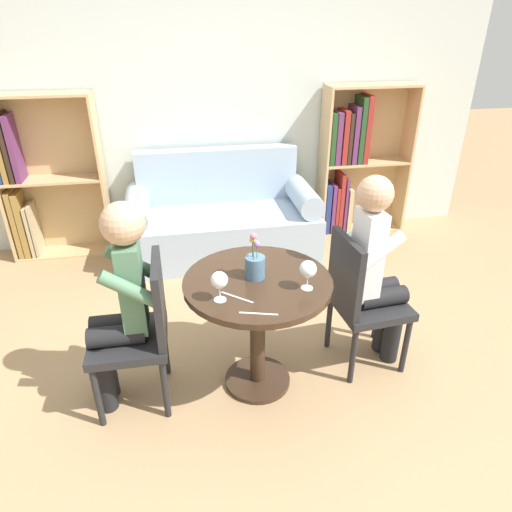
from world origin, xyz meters
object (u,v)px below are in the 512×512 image
(chair_right, at_px, (360,297))
(chair_left, at_px, (141,328))
(wine_glass_right, at_px, (308,270))
(couch, at_px, (222,221))
(person_left, at_px, (120,302))
(wine_glass_left, at_px, (219,280))
(flower_vase, at_px, (255,265))
(person_right, at_px, (377,269))
(bookshelf_left, at_px, (39,182))
(bookshelf_right, at_px, (352,162))

(chair_right, bearing_deg, chair_left, 88.33)
(wine_glass_right, bearing_deg, chair_left, 171.06)
(couch, bearing_deg, person_left, -112.47)
(person_left, bearing_deg, couch, 158.08)
(chair_left, distance_m, wine_glass_left, 0.58)
(wine_glass_right, relative_size, flower_vase, 0.58)
(person_right, bearing_deg, person_left, 88.38)
(bookshelf_left, relative_size, person_left, 1.18)
(chair_left, height_order, person_left, person_left)
(chair_right, xyz_separation_m, flower_vase, (-0.66, -0.05, 0.32))
(chair_left, height_order, flower_vase, flower_vase)
(couch, relative_size, flower_vase, 6.10)
(bookshelf_right, distance_m, person_left, 2.92)
(person_right, height_order, wine_glass_right, person_right)
(chair_right, bearing_deg, flower_vase, 89.47)
(bookshelf_left, bearing_deg, chair_right, -41.60)
(chair_right, bearing_deg, person_left, 88.06)
(bookshelf_left, height_order, person_left, bookshelf_left)
(chair_right, distance_m, flower_vase, 0.74)
(chair_left, xyz_separation_m, person_left, (-0.09, 0.00, 0.18))
(bookshelf_right, relative_size, chair_left, 1.61)
(wine_glass_right, bearing_deg, person_left, 171.76)
(bookshelf_right, bearing_deg, couch, -168.83)
(flower_vase, bearing_deg, bookshelf_left, 127.69)
(person_right, distance_m, flower_vase, 0.77)
(person_left, bearing_deg, chair_left, 89.62)
(chair_left, xyz_separation_m, chair_right, (1.30, 0.08, 0.00))
(wine_glass_left, bearing_deg, chair_right, 15.47)
(flower_vase, bearing_deg, bookshelf_right, 56.34)
(bookshelf_left, distance_m, wine_glass_right, 2.86)
(chair_right, height_order, wine_glass_left, chair_right)
(bookshelf_left, relative_size, chair_left, 1.61)
(couch, xyz_separation_m, person_right, (0.74, -1.70, 0.36))
(flower_vase, bearing_deg, couch, 89.68)
(couch, relative_size, chair_left, 1.91)
(chair_left, height_order, person_right, person_right)
(bookshelf_right, bearing_deg, person_right, -107.01)
(chair_left, relative_size, wine_glass_left, 5.53)
(bookshelf_left, height_order, chair_right, bookshelf_left)
(bookshelf_left, distance_m, wine_glass_left, 2.61)
(person_left, xyz_separation_m, person_right, (1.48, 0.09, -0.01))
(bookshelf_left, height_order, flower_vase, bookshelf_left)
(chair_right, distance_m, wine_glass_right, 0.58)
(chair_right, height_order, person_left, person_left)
(chair_left, relative_size, wine_glass_right, 5.53)
(person_left, height_order, flower_vase, person_left)
(person_left, xyz_separation_m, flower_vase, (0.73, 0.02, 0.14))
(bookshelf_left, height_order, bookshelf_right, same)
(wine_glass_left, bearing_deg, bookshelf_right, 54.80)
(bookshelf_left, height_order, chair_left, bookshelf_left)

